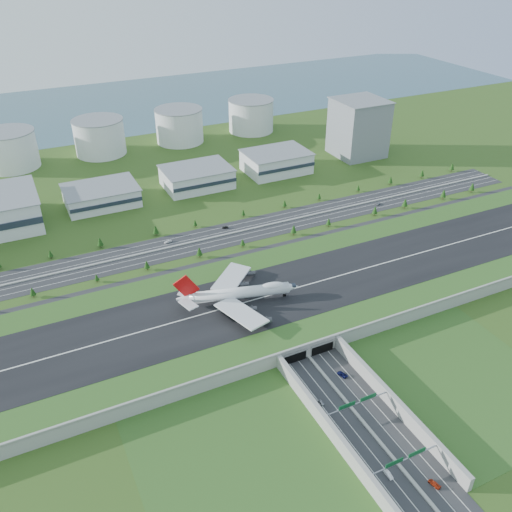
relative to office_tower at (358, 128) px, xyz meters
name	(u,v)px	position (x,y,z in m)	size (l,w,h in m)	color
ground	(267,307)	(-200.00, -195.00, -27.50)	(1200.00, 1200.00, 0.00)	#2F4616
airfield_deck	(267,302)	(-200.00, -195.09, -23.38)	(520.00, 100.00, 9.20)	#989892
underpass_road	(362,416)	(-200.00, -294.42, -24.07)	(38.80, 120.40, 8.00)	#28282B
sign_gantry_near	(357,404)	(-200.00, -290.04, -20.55)	(38.70, 0.70, 9.80)	gray
sign_gantry_far	(405,460)	(-200.00, -325.04, -20.55)	(38.70, 0.70, 9.80)	gray
north_expressway	(210,238)	(-200.00, -100.00, -27.44)	(560.00, 36.00, 0.12)	#28282B
tree_row	(239,228)	(-176.99, -101.84, -22.81)	(498.69, 48.53, 8.31)	#3D2819
hangar_mid_a	(101,196)	(-260.00, -5.00, -20.00)	(58.00, 42.00, 15.00)	silver
hangar_mid_b	(197,177)	(-175.00, -5.00, -19.00)	(58.00, 42.00, 17.00)	silver
hangar_mid_c	(276,162)	(-95.00, -5.00, -18.00)	(58.00, 42.00, 19.00)	silver
office_tower	(358,128)	(0.00, 0.00, 0.00)	(46.00, 46.00, 55.00)	gray
fuel_tank_a	(10,150)	(-320.00, 115.00, -10.00)	(50.00, 50.00, 35.00)	silver
fuel_tank_b	(100,137)	(-235.00, 115.00, -10.00)	(50.00, 50.00, 35.00)	silver
fuel_tank_c	(179,126)	(-150.00, 115.00, -10.00)	(50.00, 50.00, 35.00)	silver
fuel_tank_d	(251,116)	(-65.00, 115.00, -10.00)	(50.00, 50.00, 35.00)	silver
bay_water	(101,107)	(-200.00, 285.00, -27.47)	(1200.00, 260.00, 0.06)	#385C6C
boeing_747	(239,293)	(-217.85, -192.61, -12.97)	(73.27, 68.40, 23.10)	silver
car_0	(321,402)	(-211.41, -276.94, -26.69)	(1.62, 4.03, 1.37)	#B1B1B6
car_1	(388,474)	(-207.32, -324.36, -26.53)	(1.79, 5.15, 1.70)	white
car_2	(342,374)	(-191.47, -265.18, -26.57)	(2.69, 5.83, 1.62)	#0B0F3B
car_3	(434,484)	(-192.77, -336.32, -26.57)	(2.27, 5.59, 1.62)	maroon
car_5	(225,227)	(-183.56, -90.08, -26.56)	(1.73, 4.96, 1.63)	black
car_6	(378,204)	(-51.48, -106.89, -26.63)	(2.48, 5.37, 1.49)	#B1B0B5
car_7	(168,242)	(-230.56, -92.32, -26.52)	(2.40, 5.90, 1.71)	white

